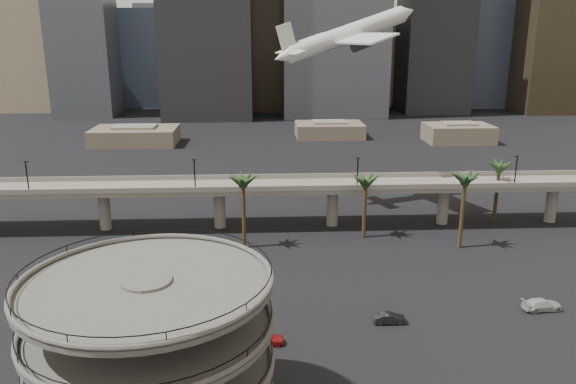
{
  "coord_description": "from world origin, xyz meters",
  "views": [
    {
      "loc": [
        -3.01,
        -49.03,
        36.99
      ],
      "look_at": [
        0.91,
        28.0,
        14.72
      ],
      "focal_mm": 35.0,
      "sensor_mm": 36.0,
      "label": 1
    }
  ],
  "objects_px": {
    "parking_ramp": "(151,345)",
    "car_c": "(542,305)",
    "overpass": "(276,190)",
    "car_a": "(265,338)",
    "airborne_jet": "(347,35)",
    "car_b": "(390,318)"
  },
  "relations": [
    {
      "from": "parking_ramp",
      "to": "overpass",
      "type": "distance_m",
      "value": 60.46
    },
    {
      "from": "car_b",
      "to": "car_a",
      "type": "bearing_deg",
      "value": 104.54
    },
    {
      "from": "parking_ramp",
      "to": "car_a",
      "type": "distance_m",
      "value": 20.95
    },
    {
      "from": "parking_ramp",
      "to": "car_c",
      "type": "height_order",
      "value": "parking_ramp"
    },
    {
      "from": "car_a",
      "to": "car_c",
      "type": "relative_size",
      "value": 0.84
    },
    {
      "from": "overpass",
      "to": "car_c",
      "type": "xyz_separation_m",
      "value": [
        35.38,
        -36.26,
        -6.55
      ]
    },
    {
      "from": "overpass",
      "to": "car_b",
      "type": "relative_size",
      "value": 30.16
    },
    {
      "from": "parking_ramp",
      "to": "car_c",
      "type": "distance_m",
      "value": 54.21
    },
    {
      "from": "airborne_jet",
      "to": "car_a",
      "type": "relative_size",
      "value": 7.13
    },
    {
      "from": "overpass",
      "to": "car_b",
      "type": "distance_m",
      "value": 41.67
    },
    {
      "from": "parking_ramp",
      "to": "car_a",
      "type": "height_order",
      "value": "parking_ramp"
    },
    {
      "from": "car_a",
      "to": "overpass",
      "type": "bearing_deg",
      "value": -3.78
    },
    {
      "from": "airborne_jet",
      "to": "car_a",
      "type": "bearing_deg",
      "value": -129.13
    },
    {
      "from": "airborne_jet",
      "to": "overpass",
      "type": "bearing_deg",
      "value": -155.56
    },
    {
      "from": "parking_ramp",
      "to": "car_a",
      "type": "xyz_separation_m",
      "value": [
        10.26,
        15.87,
        -9.05
      ]
    },
    {
      "from": "parking_ramp",
      "to": "overpass",
      "type": "height_order",
      "value": "parking_ramp"
    },
    {
      "from": "overpass",
      "to": "car_a",
      "type": "height_order",
      "value": "overpass"
    },
    {
      "from": "parking_ramp",
      "to": "airborne_jet",
      "type": "relative_size",
      "value": 0.67
    },
    {
      "from": "overpass",
      "to": "car_a",
      "type": "distance_m",
      "value": 43.71
    },
    {
      "from": "car_a",
      "to": "car_b",
      "type": "distance_m",
      "value": 16.94
    },
    {
      "from": "parking_ramp",
      "to": "car_c",
      "type": "bearing_deg",
      "value": 25.17
    },
    {
      "from": "car_a",
      "to": "car_c",
      "type": "height_order",
      "value": "car_c"
    }
  ]
}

